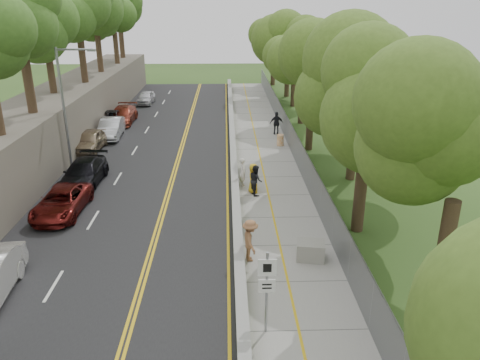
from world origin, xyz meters
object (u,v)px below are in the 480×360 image
object	(u,v)px
construction_barrel	(280,140)
concrete_block	(311,250)
streetlight	(67,101)
painter_0	(253,178)
car_2	(62,202)
person_far	(277,123)
signpost	(267,284)

from	to	relation	value
construction_barrel	concrete_block	xyz separation A→B (m)	(-0.58, -17.15, -0.03)
streetlight	painter_0	world-z (taller)	streetlight
car_2	streetlight	bearing A→B (deg)	103.05
painter_0	person_far	xyz separation A→B (m)	(2.71, 12.76, 0.06)
construction_barrel	car_2	distance (m)	17.74
signpost	construction_barrel	bearing A→B (deg)	82.39
car_2	painter_0	distance (m)	10.64
construction_barrel	concrete_block	bearing A→B (deg)	-91.92
person_far	painter_0	bearing A→B (deg)	78.83
streetlight	car_2	xyz separation A→B (m)	(1.46, -7.16, -3.94)
streetlight	person_far	distance (m)	17.03
concrete_block	car_2	xyz separation A→B (m)	(-12.41, 5.06, 0.25)
signpost	painter_0	world-z (taller)	signpost
signpost	person_far	size ratio (longest dim) A/B	1.62
construction_barrel	painter_0	distance (m)	9.87
concrete_block	painter_0	world-z (taller)	painter_0
painter_0	person_far	bearing A→B (deg)	-23.74
streetlight	signpost	world-z (taller)	streetlight
signpost	concrete_block	xyz separation A→B (m)	(2.36, 4.80, -1.51)
construction_barrel	car_2	world-z (taller)	car_2
streetlight	person_far	size ratio (longest dim) A/B	4.17
signpost	concrete_block	distance (m)	5.55
construction_barrel	car_2	size ratio (longest dim) A/B	0.18
signpost	construction_barrel	size ratio (longest dim) A/B	3.55
streetlight	painter_0	bearing A→B (deg)	-21.19
construction_barrel	person_far	bearing A→B (deg)	89.36
construction_barrel	person_far	xyz separation A→B (m)	(0.04, 3.27, 0.52)
construction_barrel	streetlight	bearing A→B (deg)	-161.16
signpost	person_far	bearing A→B (deg)	83.28
car_2	painter_0	world-z (taller)	painter_0
painter_0	signpost	bearing A→B (deg)	167.02
construction_barrel	painter_0	size ratio (longest dim) A/B	0.49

